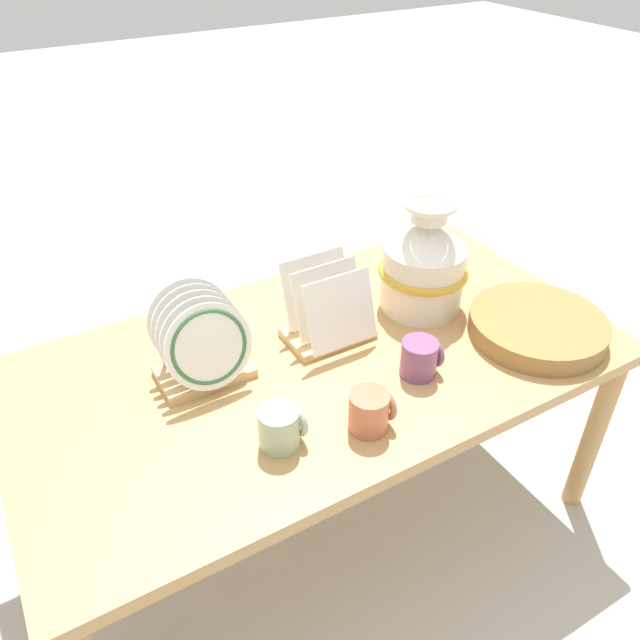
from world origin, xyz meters
TOP-DOWN VIEW (x-y plane):
  - ground_plane at (0.00, 0.00)m, footprint 14.00×14.00m
  - display_table at (0.00, 0.00)m, footprint 1.49×0.80m
  - ceramic_vase at (0.35, 0.06)m, footprint 0.24×0.24m
  - dish_rack_round_plates at (-0.27, 0.07)m, footprint 0.22×0.18m
  - dish_rack_square_plates at (0.06, 0.06)m, footprint 0.22×0.18m
  - wicker_charger_stack at (0.53, -0.20)m, footprint 0.35×0.35m
  - mug_sage_glaze at (-0.21, -0.21)m, footprint 0.09×0.09m
  - mug_plum_glaze at (0.17, -0.17)m, footprint 0.09×0.09m
  - mug_terracotta_glaze at (-0.03, -0.26)m, footprint 0.09×0.09m

SIDE VIEW (x-z plane):
  - ground_plane at x=0.00m, z-range 0.00..0.00m
  - display_table at x=0.00m, z-range 0.24..0.84m
  - wicker_charger_stack at x=0.53m, z-range 0.60..0.66m
  - mug_sage_glaze at x=-0.21m, z-range 0.60..0.69m
  - mug_plum_glaze at x=0.17m, z-range 0.60..0.69m
  - mug_terracotta_glaze at x=-0.03m, z-range 0.60..0.69m
  - dish_rack_square_plates at x=0.06m, z-range 0.57..0.77m
  - dish_rack_round_plates at x=-0.27m, z-range 0.58..0.81m
  - ceramic_vase at x=0.35m, z-range 0.58..0.90m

